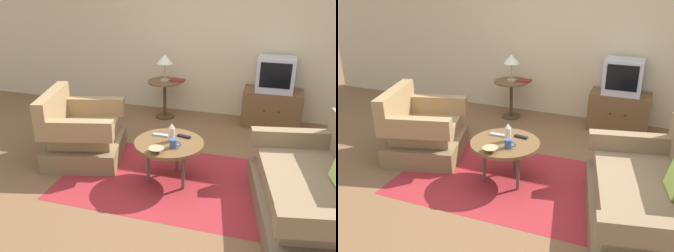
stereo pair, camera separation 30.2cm
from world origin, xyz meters
The scene contains 16 objects.
ground_plane centered at (0.00, 0.00, 0.00)m, with size 16.00×16.00×0.00m, color brown.
back_wall centered at (0.00, 2.35, 1.35)m, with size 9.00×0.12×2.70m, color #CCB78E.
area_rug centered at (-0.06, 0.03, 0.00)m, with size 2.38×1.53×0.00m, color maroon.
armchair centered at (-1.26, 0.26, 0.30)m, with size 1.07×1.12×0.86m.
couch centered at (1.45, -0.27, 0.28)m, with size 1.25×1.78×0.85m.
coffee_table centered at (-0.06, 0.03, 0.44)m, with size 0.75×0.75×0.48m.
side_table centered at (-0.69, 1.89, 0.44)m, with size 0.53×0.53×0.60m.
tv_stand centered at (0.95, 2.03, 0.28)m, with size 0.85×0.47×0.55m.
television centered at (0.95, 2.01, 0.80)m, with size 0.53×0.40×0.50m.
table_lamp centered at (-0.69, 1.90, 0.93)m, with size 0.25×0.25×0.41m.
vase centered at (-0.04, 0.06, 0.58)m, with size 0.07×0.07×0.21m.
mug centered at (0.02, -0.08, 0.52)m, with size 0.12×0.07×0.09m.
bowl centered at (-0.11, -0.24, 0.50)m, with size 0.16×0.16×0.05m.
tv_remote_dark centered at (0.06, 0.20, 0.49)m, with size 0.16×0.07×0.02m.
tv_remote_silver centered at (-0.19, 0.16, 0.49)m, with size 0.18×0.04×0.02m.
book centered at (-0.49, 1.94, 0.61)m, with size 0.23×0.17×0.02m.
Camera 1 is at (0.97, -3.39, 2.17)m, focal length 39.27 mm.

